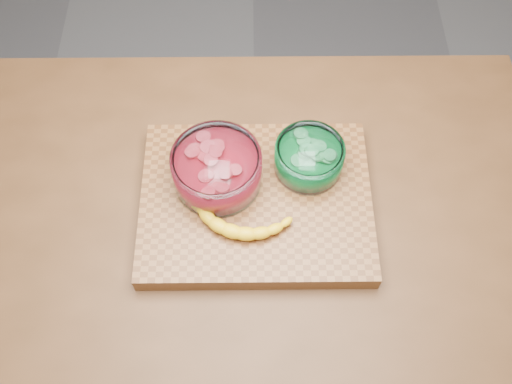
{
  "coord_description": "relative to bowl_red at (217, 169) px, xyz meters",
  "views": [
    {
      "loc": [
        -0.0,
        -0.54,
        1.91
      ],
      "look_at": [
        0.0,
        0.0,
        0.96
      ],
      "focal_mm": 40.0,
      "sensor_mm": 36.0,
      "label": 1
    }
  ],
  "objects": [
    {
      "name": "ground",
      "position": [
        0.07,
        -0.04,
        -0.98
      ],
      "size": [
        3.5,
        3.5,
        0.0
      ],
      "primitive_type": "plane",
      "color": "#56565A",
      "rests_on": "ground"
    },
    {
      "name": "counter",
      "position": [
        0.07,
        -0.04,
        -0.53
      ],
      "size": [
        1.2,
        0.8,
        0.9
      ],
      "primitive_type": "cube",
      "color": "#4B2D16",
      "rests_on": "ground"
    },
    {
      "name": "cutting_board",
      "position": [
        0.07,
        -0.04,
        -0.06
      ],
      "size": [
        0.45,
        0.35,
        0.04
      ],
      "primitive_type": "cube",
      "color": "brown",
      "rests_on": "counter"
    },
    {
      "name": "bowl_red",
      "position": [
        0.0,
        0.0,
        0.0
      ],
      "size": [
        0.17,
        0.17,
        0.08
      ],
      "color": "white",
      "rests_on": "cutting_board"
    },
    {
      "name": "bowl_green",
      "position": [
        0.18,
        0.03,
        -0.01
      ],
      "size": [
        0.14,
        0.14,
        0.06
      ],
      "color": "white",
      "rests_on": "cutting_board"
    },
    {
      "name": "banana",
      "position": [
        0.04,
        -0.08,
        -0.02
      ],
      "size": [
        0.22,
        0.14,
        0.03
      ],
      "primitive_type": null,
      "color": "yellow",
      "rests_on": "cutting_board"
    }
  ]
}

